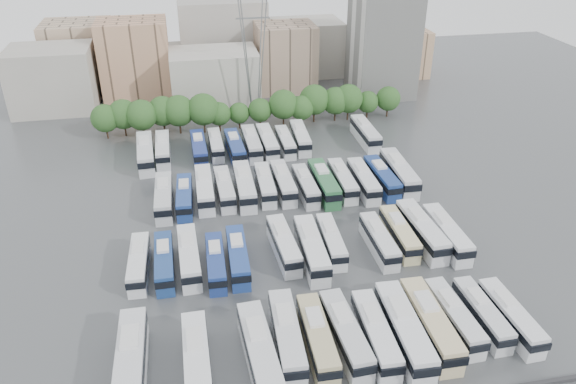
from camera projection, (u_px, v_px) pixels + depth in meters
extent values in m
plane|color=#424447|center=(290.00, 234.00, 83.22)|extent=(220.00, 220.00, 0.00)
cylinder|color=black|center=(107.00, 133.00, 113.78)|extent=(0.36, 0.36, 2.35)
sphere|color=#234C1E|center=(105.00, 118.00, 112.23)|extent=(5.64, 5.64, 5.64)
cylinder|color=black|center=(125.00, 130.00, 114.96)|extent=(0.36, 0.36, 2.52)
sphere|color=#234C1E|center=(123.00, 114.00, 113.30)|extent=(6.05, 6.05, 6.05)
cylinder|color=black|center=(144.00, 131.00, 114.27)|extent=(0.36, 0.36, 2.59)
sphere|color=#234C1E|center=(141.00, 115.00, 112.57)|extent=(6.21, 6.21, 6.21)
cylinder|color=black|center=(164.00, 127.00, 116.34)|extent=(0.36, 0.36, 2.55)
sphere|color=#234C1E|center=(163.00, 111.00, 114.66)|extent=(6.13, 6.13, 6.13)
cylinder|color=black|center=(180.00, 127.00, 115.98)|extent=(0.36, 0.36, 2.67)
sphere|color=#234C1E|center=(179.00, 111.00, 114.22)|extent=(6.41, 6.41, 6.41)
cylinder|color=black|center=(205.00, 126.00, 116.37)|extent=(0.36, 0.36, 2.74)
sphere|color=#234C1E|center=(203.00, 109.00, 114.57)|extent=(6.57, 6.57, 6.57)
cylinder|color=black|center=(220.00, 126.00, 117.31)|extent=(0.36, 0.36, 2.04)
sphere|color=#234C1E|center=(219.00, 114.00, 115.97)|extent=(4.89, 4.89, 4.89)
cylinder|color=black|center=(240.00, 124.00, 118.58)|extent=(0.36, 0.36, 1.84)
sphere|color=#234C1E|center=(239.00, 113.00, 117.36)|extent=(4.42, 4.42, 4.42)
cylinder|color=black|center=(260.00, 123.00, 119.01)|extent=(0.36, 0.36, 2.07)
sphere|color=#234C1E|center=(260.00, 110.00, 117.65)|extent=(4.98, 4.98, 4.98)
cylinder|color=black|center=(283.00, 120.00, 119.58)|extent=(0.36, 0.36, 2.60)
sphere|color=#234C1E|center=(283.00, 104.00, 117.87)|extent=(6.24, 6.24, 6.24)
cylinder|color=black|center=(301.00, 121.00, 119.83)|extent=(0.36, 0.36, 2.17)
sphere|color=#234C1E|center=(302.00, 108.00, 118.41)|extent=(5.20, 5.20, 5.20)
cylinder|color=black|center=(314.00, 116.00, 121.64)|extent=(0.36, 0.36, 2.71)
sphere|color=#234C1E|center=(314.00, 100.00, 119.86)|extent=(6.49, 6.49, 6.49)
cylinder|color=black|center=(335.00, 115.00, 122.22)|extent=(0.36, 0.36, 2.46)
sphere|color=#234C1E|center=(335.00, 101.00, 120.60)|extent=(5.90, 5.90, 5.90)
cylinder|color=black|center=(348.00, 114.00, 122.74)|extent=(0.36, 0.36, 2.60)
sphere|color=#234C1E|center=(348.00, 99.00, 121.02)|extent=(6.25, 6.25, 6.25)
cylinder|color=black|center=(367.00, 113.00, 123.86)|extent=(0.36, 0.36, 1.98)
sphere|color=#234C1E|center=(368.00, 102.00, 122.55)|extent=(4.76, 4.76, 4.76)
cylinder|color=black|center=(387.00, 112.00, 124.50)|extent=(0.36, 0.36, 2.24)
sphere|color=#234C1E|center=(388.00, 99.00, 123.03)|extent=(5.36, 5.36, 5.36)
cube|color=#9E998E|center=(53.00, 79.00, 125.99)|extent=(18.00, 14.00, 14.00)
cube|color=tan|center=(135.00, 59.00, 133.20)|extent=(16.00, 12.00, 18.00)
cube|color=#ADA89E|center=(215.00, 77.00, 130.81)|extent=(20.00, 14.00, 12.00)
cube|color=gray|center=(285.00, 57.00, 138.01)|extent=(14.00, 12.00, 16.00)
cube|color=gray|center=(223.00, 38.00, 146.71)|extent=(22.00, 16.00, 20.00)
cube|color=tan|center=(80.00, 55.00, 139.92)|extent=(16.00, 14.00, 16.00)
cube|color=#A39E93|center=(306.00, 47.00, 150.14)|extent=(18.00, 14.00, 14.00)
cube|color=tan|center=(399.00, 52.00, 149.51)|extent=(14.00, 12.00, 12.00)
cube|color=gray|center=(179.00, 66.00, 141.97)|extent=(12.00, 10.00, 10.00)
cube|color=silver|center=(383.00, 40.00, 132.42)|extent=(14.00, 14.00, 26.00)
cylinder|color=slate|center=(245.00, 41.00, 116.18)|extent=(2.90, 2.91, 33.83)
cylinder|color=slate|center=(242.00, 36.00, 119.62)|extent=(2.90, 2.91, 33.83)
cylinder|color=slate|center=(264.00, 40.00, 116.86)|extent=(2.90, 2.91, 33.83)
cylinder|color=slate|center=(261.00, 35.00, 120.29)|extent=(2.90, 2.91, 33.83)
cube|color=slate|center=(252.00, 18.00, 116.26)|extent=(7.00, 0.30, 0.30)
cube|color=silver|center=(131.00, 363.00, 58.50)|extent=(2.97, 13.14, 3.71)
cube|color=black|center=(130.00, 359.00, 58.01)|extent=(3.10, 13.34, 1.09)
cube|color=silver|center=(130.00, 337.00, 58.89)|extent=(1.91, 3.52, 0.48)
cube|color=white|center=(197.00, 363.00, 58.63)|extent=(2.66, 12.30, 3.48)
cube|color=black|center=(197.00, 360.00, 58.17)|extent=(2.78, 12.49, 1.02)
cube|color=silver|center=(195.00, 339.00, 58.99)|extent=(1.75, 3.28, 0.45)
cube|color=silver|center=(260.00, 353.00, 59.79)|extent=(3.31, 12.89, 3.62)
cube|color=black|center=(260.00, 349.00, 59.32)|extent=(3.45, 13.09, 1.06)
cube|color=silver|center=(256.00, 328.00, 60.16)|extent=(1.97, 3.49, 0.47)
cube|color=silver|center=(287.00, 337.00, 62.00)|extent=(3.19, 12.43, 3.49)
cube|color=black|center=(287.00, 333.00, 61.54)|extent=(3.32, 12.62, 1.03)
cube|color=silver|center=(285.00, 314.00, 62.37)|extent=(1.90, 3.36, 0.45)
cube|color=tan|center=(317.00, 339.00, 61.84)|extent=(2.72, 11.75, 3.31)
cube|color=black|center=(318.00, 336.00, 61.40)|extent=(2.84, 11.93, 0.97)
cube|color=silver|center=(315.00, 317.00, 62.19)|extent=(1.72, 3.15, 0.43)
cube|color=silver|center=(345.00, 335.00, 62.35)|extent=(3.12, 12.10, 3.40)
cube|color=black|center=(346.00, 331.00, 61.91)|extent=(3.25, 12.28, 1.00)
cube|color=silver|center=(342.00, 313.00, 62.70)|extent=(1.85, 3.28, 0.44)
cube|color=silver|center=(375.00, 335.00, 62.35)|extent=(2.90, 11.90, 3.35)
cube|color=black|center=(376.00, 332.00, 61.92)|extent=(3.02, 12.08, 0.99)
cube|color=silver|center=(373.00, 313.00, 62.71)|extent=(1.78, 3.21, 0.43)
cube|color=white|center=(404.00, 331.00, 62.55)|extent=(3.30, 13.40, 3.77)
cube|color=black|center=(405.00, 328.00, 62.06)|extent=(3.44, 13.61, 1.11)
cube|color=silver|center=(401.00, 307.00, 62.96)|extent=(2.01, 3.61, 0.49)
cube|color=beige|center=(430.00, 325.00, 63.63)|extent=(2.95, 12.87, 3.63)
cube|color=black|center=(431.00, 321.00, 63.15)|extent=(3.08, 13.06, 1.07)
cube|color=silver|center=(426.00, 301.00, 64.01)|extent=(1.88, 3.45, 0.47)
cube|color=silver|center=(453.00, 318.00, 64.97)|extent=(2.76, 11.27, 3.17)
cube|color=black|center=(455.00, 314.00, 64.56)|extent=(2.88, 11.44, 0.93)
cube|color=silver|center=(450.00, 298.00, 65.30)|extent=(1.69, 3.04, 0.41)
cube|color=silver|center=(482.00, 315.00, 65.55)|extent=(2.45, 10.71, 3.03)
cube|color=black|center=(483.00, 311.00, 65.15)|extent=(2.56, 10.88, 0.89)
cube|color=silver|center=(478.00, 296.00, 65.86)|extent=(1.56, 2.87, 0.39)
cube|color=silver|center=(510.00, 318.00, 65.02)|extent=(2.66, 11.12, 3.13)
cube|color=black|center=(512.00, 314.00, 64.61)|extent=(2.78, 11.29, 0.92)
cube|color=silver|center=(506.00, 298.00, 65.34)|extent=(1.65, 2.99, 0.41)
cube|color=silver|center=(139.00, 264.00, 74.20)|extent=(2.63, 10.86, 3.06)
cube|color=black|center=(138.00, 261.00, 73.80)|extent=(2.75, 11.02, 0.90)
cube|color=silver|center=(138.00, 247.00, 74.53)|extent=(1.62, 2.92, 0.40)
cube|color=navy|center=(164.00, 263.00, 74.36)|extent=(2.48, 11.01, 3.11)
cube|color=black|center=(164.00, 260.00, 73.96)|extent=(2.59, 11.17, 0.91)
cube|color=silver|center=(163.00, 246.00, 74.69)|extent=(1.59, 2.95, 0.40)
cube|color=silver|center=(189.00, 257.00, 75.25)|extent=(2.79, 11.84, 3.34)
cube|color=black|center=(189.00, 254.00, 74.82)|extent=(2.91, 12.02, 0.98)
cube|color=silver|center=(187.00, 240.00, 75.60)|extent=(1.74, 3.18, 0.43)
cube|color=navy|center=(216.00, 263.00, 74.41)|extent=(2.54, 10.67, 3.01)
cube|color=black|center=(216.00, 260.00, 74.02)|extent=(2.65, 10.84, 0.88)
cube|color=silver|center=(215.00, 247.00, 74.73)|extent=(1.58, 2.87, 0.39)
cube|color=navy|center=(238.00, 257.00, 75.41)|extent=(2.74, 11.35, 3.20)
cube|color=black|center=(238.00, 254.00, 74.99)|extent=(2.86, 11.52, 0.94)
cube|color=silver|center=(236.00, 240.00, 75.75)|extent=(1.69, 3.06, 0.41)
cube|color=silver|center=(284.00, 245.00, 77.80)|extent=(3.02, 11.60, 3.26)
cube|color=black|center=(284.00, 242.00, 77.38)|extent=(3.15, 11.78, 0.96)
cube|color=silver|center=(281.00, 229.00, 78.13)|extent=(1.78, 3.14, 0.42)
cube|color=white|center=(311.00, 250.00, 76.58)|extent=(3.06, 12.73, 3.59)
cube|color=black|center=(312.00, 246.00, 76.12)|extent=(3.19, 12.92, 1.05)
cube|color=silver|center=(309.00, 231.00, 76.97)|extent=(1.89, 3.43, 0.46)
cube|color=silver|center=(331.00, 242.00, 78.82)|extent=(2.71, 10.78, 3.03)
cube|color=black|center=(331.00, 239.00, 78.43)|extent=(2.82, 10.94, 0.89)
cube|color=silver|center=(329.00, 226.00, 79.15)|extent=(1.63, 2.91, 0.39)
cube|color=silver|center=(379.00, 241.00, 78.80)|extent=(2.35, 11.04, 3.13)
cube|color=black|center=(380.00, 238.00, 78.39)|extent=(2.46, 11.21, 0.92)
cube|color=silver|center=(377.00, 226.00, 79.13)|extent=(1.57, 2.95, 0.40)
cube|color=beige|center=(399.00, 234.00, 80.39)|extent=(2.60, 11.26, 3.18)
cube|color=black|center=(400.00, 231.00, 79.98)|extent=(2.72, 11.43, 0.93)
cube|color=silver|center=(397.00, 218.00, 80.73)|extent=(1.65, 3.02, 0.41)
cube|color=silver|center=(421.00, 231.00, 80.59)|extent=(3.13, 12.85, 3.62)
cube|color=black|center=(422.00, 228.00, 80.12)|extent=(3.26, 13.05, 1.06)
cube|color=silver|center=(418.00, 214.00, 80.96)|extent=(1.92, 3.46, 0.47)
cube|color=silver|center=(446.00, 235.00, 80.06)|extent=(2.61, 12.08, 3.42)
cube|color=black|center=(447.00, 231.00, 79.61)|extent=(2.73, 12.26, 1.01)
cube|color=silver|center=(443.00, 218.00, 80.42)|extent=(1.72, 3.23, 0.44)
cube|color=silver|center=(164.00, 198.00, 89.36)|extent=(2.73, 12.07, 3.41)
cube|color=black|center=(163.00, 195.00, 88.91)|extent=(2.86, 12.25, 1.00)
cube|color=silver|center=(163.00, 183.00, 89.72)|extent=(1.75, 3.23, 0.44)
cube|color=navy|center=(185.00, 197.00, 89.77)|extent=(2.80, 11.10, 3.12)
cube|color=black|center=(184.00, 195.00, 89.36)|extent=(2.92, 11.27, 0.92)
cube|color=silver|center=(184.00, 184.00, 90.10)|extent=(1.68, 3.00, 0.40)
cube|color=silver|center=(205.00, 190.00, 91.66)|extent=(2.73, 12.23, 3.46)
cube|color=black|center=(204.00, 187.00, 91.21)|extent=(2.85, 12.41, 1.02)
cube|color=silver|center=(203.00, 175.00, 92.03)|extent=(1.76, 3.27, 0.45)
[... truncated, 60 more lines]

